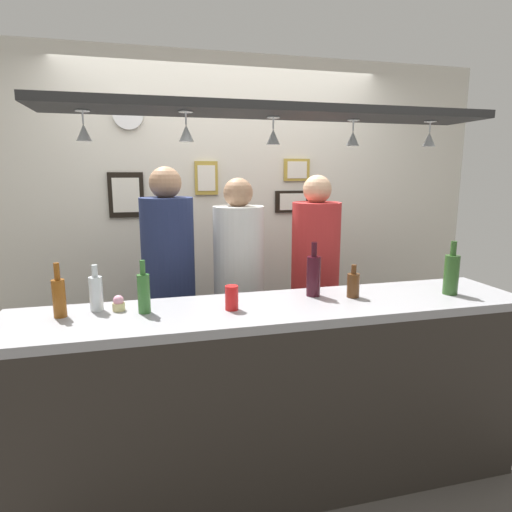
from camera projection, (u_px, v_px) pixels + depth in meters
name	position (u px, v px, depth m)	size (l,w,h in m)	color
ground_plane	(260.00, 444.00, 2.75)	(8.00, 8.00, 0.00)	#4C4742
back_wall	(226.00, 221.00, 3.55)	(4.40, 0.06, 2.60)	silver
bar_counter	(286.00, 379.00, 2.14)	(2.70, 0.55, 1.02)	#99999E
overhead_glass_rack	(277.00, 111.00, 2.09)	(2.20, 0.36, 0.04)	black
hanging_wineglass_far_left	(84.00, 132.00, 1.93)	(0.07, 0.07, 0.13)	silver
hanging_wineglass_left	(186.00, 132.00, 1.96)	(0.07, 0.07, 0.13)	silver
hanging_wineglass_center_left	(273.00, 136.00, 2.16)	(0.07, 0.07, 0.13)	silver
hanging_wineglass_center	(353.00, 138.00, 2.27)	(0.07, 0.07, 0.13)	silver
hanging_wineglass_center_right	(429.00, 139.00, 2.33)	(0.07, 0.07, 0.13)	silver
person_left_navy_shirt	(169.00, 273.00, 2.83)	(0.34, 0.34, 1.73)	#2D334C
person_middle_white_patterned_shirt	(239.00, 276.00, 2.95)	(0.34, 0.34, 1.66)	#2D334C
person_right_red_shirt	(315.00, 270.00, 3.08)	(0.34, 0.34, 1.68)	#2D334C
bottle_beer_brown_stubby	(353.00, 285.00, 2.35)	(0.07, 0.07, 0.18)	#512D14
bottle_soda_clear	(96.00, 292.00, 2.12)	(0.06, 0.06, 0.23)	silver
bottle_wine_dark_red	(314.00, 275.00, 2.37)	(0.08, 0.08, 0.30)	#380F19
bottle_champagne_green	(451.00, 273.00, 2.40)	(0.08, 0.08, 0.30)	#2D5623
bottle_beer_amber_tall	(59.00, 296.00, 2.02)	(0.06, 0.06, 0.26)	brown
bottle_beer_green_import	(144.00, 292.00, 2.08)	(0.06, 0.06, 0.26)	#336B2D
drink_can	(232.00, 298.00, 2.14)	(0.07, 0.07, 0.12)	red
cupcake	(119.00, 304.00, 2.13)	(0.06, 0.06, 0.08)	beige
picture_frame_lower_pair	(293.00, 202.00, 3.61)	(0.30, 0.02, 0.18)	black
picture_frame_crest	(206.00, 178.00, 3.40)	(0.18, 0.02, 0.26)	#B29338
picture_frame_caricature	(126.00, 195.00, 3.28)	(0.26, 0.02, 0.34)	black
picture_frame_upper_small	(297.00, 170.00, 3.57)	(0.22, 0.02, 0.18)	#B29338
wall_clock	(128.00, 114.00, 3.17)	(0.22, 0.22, 0.03)	white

